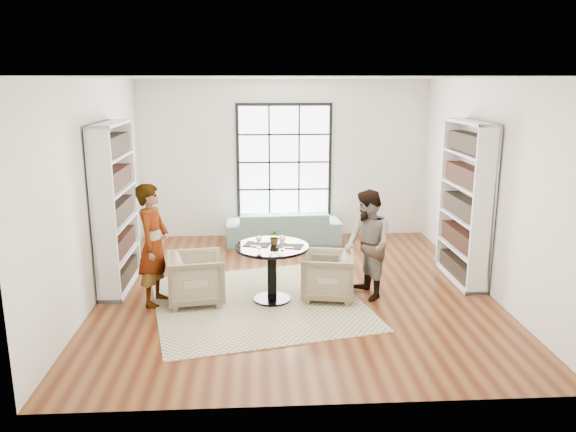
{
  "coord_description": "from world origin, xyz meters",
  "views": [
    {
      "loc": [
        -0.55,
        -7.67,
        2.96
      ],
      "look_at": [
        -0.08,
        0.4,
        1.01
      ],
      "focal_mm": 35.0,
      "sensor_mm": 36.0,
      "label": 1
    }
  ],
  "objects": [
    {
      "name": "pedestal_table",
      "position": [
        -0.34,
        -0.41,
        0.57
      ],
      "size": [
        1.0,
        1.0,
        0.79
      ],
      "rotation": [
        0.0,
        0.0,
        -0.28
      ],
      "color": "black",
      "rests_on": "ground"
    },
    {
      "name": "sofa",
      "position": [
        -0.05,
        2.45,
        0.31
      ],
      "size": [
        2.14,
        0.91,
        0.62
      ],
      "primitive_type": "imported",
      "rotation": [
        0.0,
        0.0,
        3.18
      ],
      "color": "#779F9A",
      "rests_on": "ground"
    },
    {
      "name": "room_shell",
      "position": [
        0.0,
        0.54,
        1.26
      ],
      "size": [
        6.0,
        6.01,
        6.0
      ],
      "color": "silver",
      "rests_on": "ground"
    },
    {
      "name": "cutlery_left",
      "position": [
        -0.54,
        -0.35,
        0.81
      ],
      "size": [
        0.19,
        0.25,
        0.01
      ],
      "primitive_type": null,
      "rotation": [
        0.0,
        0.0,
        -0.28
      ],
      "color": "silver",
      "rests_on": "placemat_left"
    },
    {
      "name": "flower_centerpiece",
      "position": [
        -0.3,
        -0.35,
        0.9
      ],
      "size": [
        0.21,
        0.19,
        0.21
      ],
      "primitive_type": "imported",
      "rotation": [
        0.0,
        0.0,
        -0.16
      ],
      "color": "gray",
      "rests_on": "pedestal_table"
    },
    {
      "name": "wine_glass_right",
      "position": [
        -0.21,
        -0.6,
        0.94
      ],
      "size": [
        0.09,
        0.09,
        0.2
      ],
      "color": "silver",
      "rests_on": "pedestal_table"
    },
    {
      "name": "cutlery_right",
      "position": [
        -0.1,
        -0.45,
        0.81
      ],
      "size": [
        0.19,
        0.25,
        0.01
      ],
      "primitive_type": null,
      "rotation": [
        0.0,
        0.0,
        -0.28
      ],
      "color": "silver",
      "rests_on": "placemat_right"
    },
    {
      "name": "person_right",
      "position": [
        0.98,
        -0.35,
        0.76
      ],
      "size": [
        0.75,
        0.86,
        1.52
      ],
      "primitive_type": "imported",
      "rotation": [
        0.0,
        0.0,
        -1.31
      ],
      "color": "gray",
      "rests_on": "ground"
    },
    {
      "name": "armchair_right",
      "position": [
        0.43,
        -0.35,
        0.33
      ],
      "size": [
        0.83,
        0.81,
        0.65
      ],
      "primitive_type": "imported",
      "rotation": [
        0.0,
        0.0,
        -1.74
      ],
      "color": "tan",
      "rests_on": "ground"
    },
    {
      "name": "armchair_left",
      "position": [
        -1.37,
        -0.39,
        0.34
      ],
      "size": [
        0.86,
        0.84,
        0.69
      ],
      "primitive_type": "imported",
      "rotation": [
        0.0,
        0.0,
        1.72
      ],
      "color": "tan",
      "rests_on": "ground"
    },
    {
      "name": "rug",
      "position": [
        -0.53,
        -0.47,
        0.01
      ],
      "size": [
        3.27,
        3.27,
        0.01
      ],
      "primitive_type": "cube",
      "rotation": [
        0.0,
        0.0,
        0.22
      ],
      "color": "#BFB48F",
      "rests_on": "ground"
    },
    {
      "name": "wine_glass_left",
      "position": [
        -0.52,
        -0.51,
        0.92
      ],
      "size": [
        0.08,
        0.08,
        0.17
      ],
      "color": "silver",
      "rests_on": "pedestal_table"
    },
    {
      "name": "placemat_right",
      "position": [
        -0.1,
        -0.45,
        0.8
      ],
      "size": [
        0.4,
        0.34,
        0.01
      ],
      "primitive_type": "cube",
      "rotation": [
        0.0,
        0.0,
        -0.28
      ],
      "color": "black",
      "rests_on": "pedestal_table"
    },
    {
      "name": "placemat_left",
      "position": [
        -0.54,
        -0.35,
        0.8
      ],
      "size": [
        0.4,
        0.34,
        0.01
      ],
      "primitive_type": "cube",
      "rotation": [
        0.0,
        0.0,
        -0.28
      ],
      "color": "black",
      "rests_on": "pedestal_table"
    },
    {
      "name": "ground",
      "position": [
        0.0,
        0.0,
        0.0
      ],
      "size": [
        6.0,
        6.0,
        0.0
      ],
      "primitive_type": "plane",
      "color": "brown"
    },
    {
      "name": "person_left",
      "position": [
        -1.92,
        -0.39,
        0.83
      ],
      "size": [
        0.51,
        0.67,
        1.66
      ],
      "primitive_type": "imported",
      "rotation": [
        0.0,
        0.0,
        1.37
      ],
      "color": "gray",
      "rests_on": "ground"
    }
  ]
}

